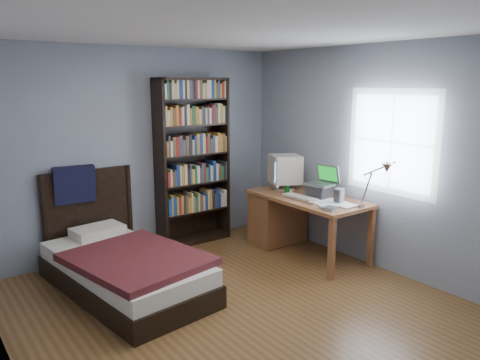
{
  "coord_description": "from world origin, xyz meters",
  "views": [
    {
      "loc": [
        -2.38,
        -3.21,
        2.09
      ],
      "look_at": [
        0.41,
        0.6,
        1.09
      ],
      "focal_mm": 35.0,
      "sensor_mm": 36.0,
      "label": 1
    }
  ],
  "objects_px": {
    "laptop": "(320,188)",
    "desk_lamp": "(383,172)",
    "keyboard": "(300,197)",
    "bed": "(121,264)",
    "crt_monitor": "(284,170)",
    "soda_can": "(287,190)",
    "desk": "(284,214)",
    "speaker": "(339,196)",
    "bookshelf": "(193,162)"
  },
  "relations": [
    {
      "from": "desk_lamp",
      "to": "bed",
      "type": "height_order",
      "value": "desk_lamp"
    },
    {
      "from": "desk_lamp",
      "to": "keyboard",
      "type": "relative_size",
      "value": 1.32
    },
    {
      "from": "desk_lamp",
      "to": "soda_can",
      "type": "bearing_deg",
      "value": 95.89
    },
    {
      "from": "desk_lamp",
      "to": "soda_can",
      "type": "relative_size",
      "value": 5.08
    },
    {
      "from": "laptop",
      "to": "desk_lamp",
      "type": "distance_m",
      "value": 1.0
    },
    {
      "from": "speaker",
      "to": "bed",
      "type": "bearing_deg",
      "value": 147.26
    },
    {
      "from": "crt_monitor",
      "to": "laptop",
      "type": "xyz_separation_m",
      "value": [
        0.07,
        -0.57,
        -0.14
      ]
    },
    {
      "from": "keyboard",
      "to": "bookshelf",
      "type": "xyz_separation_m",
      "value": [
        -0.73,
        1.24,
        0.33
      ]
    },
    {
      "from": "laptop",
      "to": "keyboard",
      "type": "xyz_separation_m",
      "value": [
        -0.23,
        0.09,
        -0.09
      ]
    },
    {
      "from": "bed",
      "to": "laptop",
      "type": "bearing_deg",
      "value": -12.88
    },
    {
      "from": "desk",
      "to": "bookshelf",
      "type": "distance_m",
      "value": 1.36
    },
    {
      "from": "desk",
      "to": "speaker",
      "type": "height_order",
      "value": "speaker"
    },
    {
      "from": "speaker",
      "to": "bookshelf",
      "type": "bearing_deg",
      "value": 107.39
    },
    {
      "from": "bed",
      "to": "crt_monitor",
      "type": "bearing_deg",
      "value": 1.13
    },
    {
      "from": "laptop",
      "to": "speaker",
      "type": "relative_size",
      "value": 2.29
    },
    {
      "from": "laptop",
      "to": "keyboard",
      "type": "relative_size",
      "value": 0.89
    },
    {
      "from": "bookshelf",
      "to": "speaker",
      "type": "bearing_deg",
      "value": -60.45
    },
    {
      "from": "desk",
      "to": "bed",
      "type": "distance_m",
      "value": 2.21
    },
    {
      "from": "crt_monitor",
      "to": "soda_can",
      "type": "relative_size",
      "value": 4.69
    },
    {
      "from": "crt_monitor",
      "to": "bed",
      "type": "distance_m",
      "value": 2.35
    },
    {
      "from": "laptop",
      "to": "keyboard",
      "type": "distance_m",
      "value": 0.27
    },
    {
      "from": "crt_monitor",
      "to": "bed",
      "type": "relative_size",
      "value": 0.25
    },
    {
      "from": "desk",
      "to": "bed",
      "type": "relative_size",
      "value": 0.71
    },
    {
      "from": "desk_lamp",
      "to": "keyboard",
      "type": "distance_m",
      "value": 1.13
    },
    {
      "from": "desk",
      "to": "soda_can",
      "type": "relative_size",
      "value": 13.53
    },
    {
      "from": "crt_monitor",
      "to": "bookshelf",
      "type": "xyz_separation_m",
      "value": [
        -0.9,
        0.76,
        0.09
      ]
    },
    {
      "from": "keyboard",
      "to": "crt_monitor",
      "type": "bearing_deg",
      "value": 65.87
    },
    {
      "from": "crt_monitor",
      "to": "laptop",
      "type": "distance_m",
      "value": 0.59
    },
    {
      "from": "keyboard",
      "to": "bed",
      "type": "height_order",
      "value": "bed"
    },
    {
      "from": "bookshelf",
      "to": "desk_lamp",
      "type": "bearing_deg",
      "value": -68.7
    },
    {
      "from": "desk",
      "to": "speaker",
      "type": "xyz_separation_m",
      "value": [
        0.07,
        -0.84,
        0.4
      ]
    },
    {
      "from": "crt_monitor",
      "to": "bed",
      "type": "bearing_deg",
      "value": -178.87
    },
    {
      "from": "speaker",
      "to": "bed",
      "type": "xyz_separation_m",
      "value": [
        -2.28,
        0.86,
        -0.56
      ]
    },
    {
      "from": "soda_can",
      "to": "bed",
      "type": "height_order",
      "value": "bed"
    },
    {
      "from": "bookshelf",
      "to": "bed",
      "type": "relative_size",
      "value": 1.0
    },
    {
      "from": "keyboard",
      "to": "bed",
      "type": "distance_m",
      "value": 2.17
    },
    {
      "from": "keyboard",
      "to": "bed",
      "type": "relative_size",
      "value": 0.2
    },
    {
      "from": "desk",
      "to": "keyboard",
      "type": "distance_m",
      "value": 0.55
    },
    {
      "from": "speaker",
      "to": "bed",
      "type": "height_order",
      "value": "bed"
    },
    {
      "from": "keyboard",
      "to": "speaker",
      "type": "height_order",
      "value": "speaker"
    },
    {
      "from": "laptop",
      "to": "bookshelf",
      "type": "relative_size",
      "value": 0.18
    },
    {
      "from": "soda_can",
      "to": "crt_monitor",
      "type": "bearing_deg",
      "value": 57.33
    },
    {
      "from": "keyboard",
      "to": "desk_lamp",
      "type": "bearing_deg",
      "value": -86.38
    },
    {
      "from": "keyboard",
      "to": "speaker",
      "type": "xyz_separation_m",
      "value": [
        0.21,
        -0.42,
        0.07
      ]
    },
    {
      "from": "laptop",
      "to": "soda_can",
      "type": "height_order",
      "value": "laptop"
    },
    {
      "from": "soda_can",
      "to": "bed",
      "type": "distance_m",
      "value": 2.17
    },
    {
      "from": "laptop",
      "to": "desk_lamp",
      "type": "height_order",
      "value": "desk_lamp"
    },
    {
      "from": "bed",
      "to": "keyboard",
      "type": "bearing_deg",
      "value": -11.89
    },
    {
      "from": "laptop",
      "to": "speaker",
      "type": "distance_m",
      "value": 0.33
    },
    {
      "from": "desk",
      "to": "bed",
      "type": "height_order",
      "value": "bed"
    }
  ]
}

